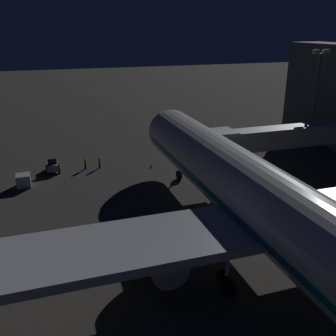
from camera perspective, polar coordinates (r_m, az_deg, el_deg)
ground_plane at (r=38.46m, az=9.00°, el=-9.24°), size 320.00×320.00×0.00m
airliner_at_gate at (r=29.58m, az=17.09°, el=-7.45°), size 50.88×59.66×19.75m
jet_bridge at (r=51.18m, az=16.58°, el=4.43°), size 23.80×3.40×7.08m
apron_floodlight_mast at (r=66.29m, az=21.07°, el=10.57°), size 2.90×0.50×15.46m
baggage_tug_spare at (r=54.97m, az=-16.74°, el=0.26°), size 1.86×2.56×1.95m
baggage_container_mid_row at (r=51.03m, az=-20.63°, el=-1.75°), size 1.69×1.81×1.57m
ground_crew_near_nose_gear at (r=54.73m, az=-12.19°, el=0.79°), size 0.40×0.40×1.75m
ground_crew_by_tug at (r=54.82m, az=-10.14°, el=1.00°), size 0.40×0.40×1.80m
traffic_cone_nose_port at (r=55.71m, az=1.83°, el=0.85°), size 0.36×0.36×0.55m
traffic_cone_nose_starboard at (r=54.43m, az=-2.52°, el=0.37°), size 0.36×0.36×0.55m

